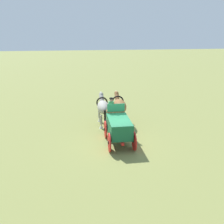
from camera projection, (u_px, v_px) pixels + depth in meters
name	position (u px, v px, depth m)	size (l,w,h in m)	color
ground_plane	(119.00, 143.00, 15.49)	(220.00, 220.00, 0.00)	olive
show_wagon	(118.00, 126.00, 15.28)	(5.64, 1.86, 2.69)	#195B38
draft_horse_near	(103.00, 107.00, 18.44)	(3.25, 1.06, 2.27)	#9E998E
draft_horse_off	(119.00, 106.00, 18.59)	(3.19, 1.13, 2.32)	brown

